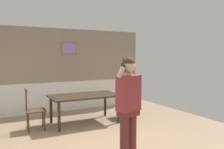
# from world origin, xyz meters

# --- Properties ---
(ground_plane) EXTENTS (6.90, 6.90, 0.00)m
(ground_plane) POSITION_xyz_m (0.00, 0.00, 0.00)
(ground_plane) COLOR #9E7F60
(room_back_partition) EXTENTS (5.65, 0.17, 2.60)m
(room_back_partition) POSITION_xyz_m (0.00, 3.14, 1.25)
(room_back_partition) COLOR gray
(room_back_partition) RESTS_ON ground_plane
(dining_table) EXTENTS (1.78, 1.01, 0.74)m
(dining_table) POSITION_xyz_m (0.24, 1.52, 0.66)
(dining_table) COLOR #38281E
(dining_table) RESTS_ON ground_plane
(chair_near_window) EXTENTS (0.50, 0.50, 0.91)m
(chair_near_window) POSITION_xyz_m (1.52, 1.52, 0.46)
(chair_near_window) COLOR black
(chair_near_window) RESTS_ON ground_plane
(chair_by_doorway) EXTENTS (0.48, 0.48, 0.99)m
(chair_by_doorway) POSITION_xyz_m (-1.03, 1.51, 0.48)
(chair_by_doorway) COLOR #513823
(chair_by_doorway) RESTS_ON ground_plane
(person_figure) EXTENTS (0.54, 0.30, 1.73)m
(person_figure) POSITION_xyz_m (0.14, -0.84, 1.00)
(person_figure) COLOR brown
(person_figure) RESTS_ON ground_plane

